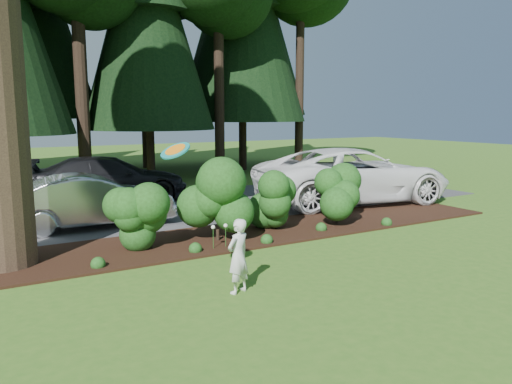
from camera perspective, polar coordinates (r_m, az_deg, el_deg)
ground at (r=9.20m, az=5.10°, el=-9.67°), size 80.00×80.00×0.00m
mulch_bed at (r=11.88m, az=-4.04°, el=-5.23°), size 16.00×2.50×0.05m
driveway at (r=15.72m, az=-10.92°, el=-1.90°), size 22.00×6.00×0.03m
shrub_row at (r=11.97m, az=-0.54°, el=-1.26°), size 6.53×1.60×1.61m
lily_cluster at (r=10.90m, az=-3.50°, el=-3.98°), size 0.69×0.09×0.57m
car_silver_wagon at (r=13.50m, az=-18.29°, el=-0.97°), size 4.19×1.63×1.36m
car_white_suv at (r=16.67m, az=11.03°, el=1.89°), size 6.87×4.01×1.80m
car_dark_suv at (r=17.41m, az=-16.38°, el=1.46°), size 5.43×3.09×1.48m
child at (r=8.24m, az=-2.05°, el=-7.33°), size 0.53×0.44×1.25m
frisbee at (r=7.37m, az=-9.20°, el=4.72°), size 0.45×0.45×0.28m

